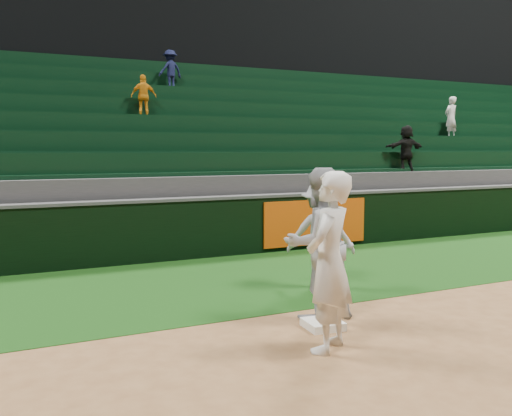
# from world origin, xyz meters

# --- Properties ---
(ground) EXTENTS (70.00, 70.00, 0.00)m
(ground) POSITION_xyz_m (0.00, 0.00, 0.00)
(ground) COLOR brown
(ground) RESTS_ON ground
(foul_grass) EXTENTS (36.00, 4.20, 0.01)m
(foul_grass) POSITION_xyz_m (0.00, 3.00, 0.00)
(foul_grass) COLOR #0F350D
(foul_grass) RESTS_ON ground
(upper_deck) EXTENTS (40.00, 12.00, 12.00)m
(upper_deck) POSITION_xyz_m (0.00, 17.45, 6.00)
(upper_deck) COLOR black
(upper_deck) RESTS_ON ground
(first_base) EXTENTS (0.48, 0.48, 0.10)m
(first_base) POSITION_xyz_m (0.05, 0.12, 0.05)
(first_base) COLOR white
(first_base) RESTS_ON ground
(first_baseman) EXTENTS (0.87, 0.82, 1.99)m
(first_baseman) POSITION_xyz_m (-0.32, -0.56, 1.00)
(first_baseman) COLOR white
(first_baseman) RESTS_ON ground
(baserunner) EXTENTS (0.98, 0.77, 1.99)m
(baserunner) POSITION_xyz_m (0.23, 0.51, 0.99)
(baserunner) COLOR #94969D
(baserunner) RESTS_ON ground
(base_coach) EXTENTS (1.26, 1.13, 1.69)m
(base_coach) POSITION_xyz_m (1.19, 1.96, 0.85)
(base_coach) COLOR #A3A6B1
(base_coach) RESTS_ON foul_grass
(field_wall) EXTENTS (36.00, 0.45, 1.25)m
(field_wall) POSITION_xyz_m (0.03, 5.20, 0.63)
(field_wall) COLOR black
(field_wall) RESTS_ON ground
(stadium_seating) EXTENTS (36.00, 5.95, 5.02)m
(stadium_seating) POSITION_xyz_m (0.00, 8.97, 1.70)
(stadium_seating) COLOR #353537
(stadium_seating) RESTS_ON ground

